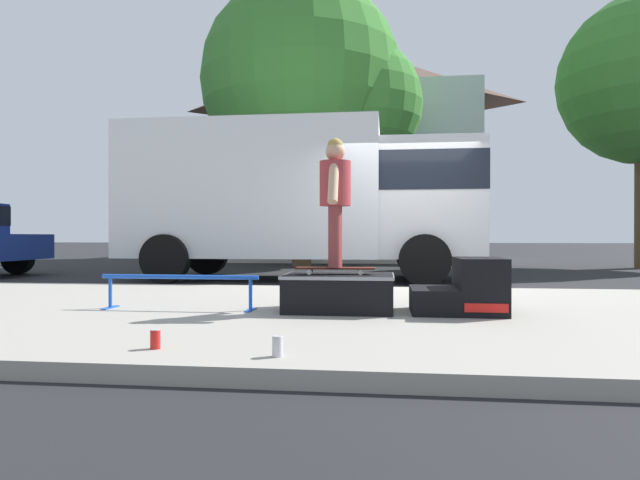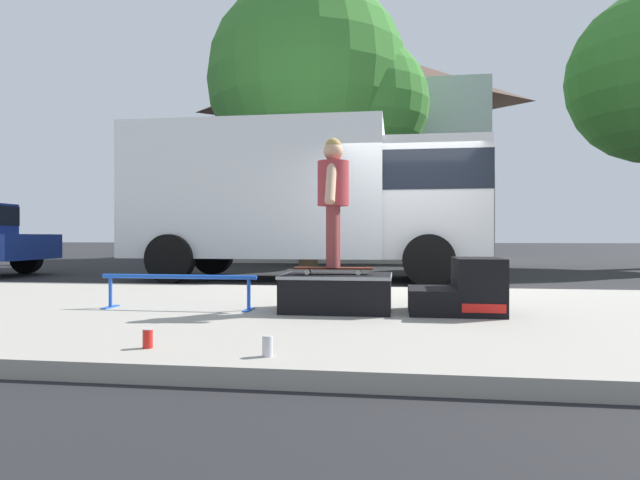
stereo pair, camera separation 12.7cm
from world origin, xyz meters
TOP-DOWN VIEW (x-y plane):
  - ground_plane at (0.00, 0.00)m, footprint 140.00×140.00m
  - sidewalk_slab at (0.00, -3.00)m, footprint 50.00×5.00m
  - skate_box at (-0.81, -3.14)m, footprint 1.07×0.75m
  - kicker_ramp at (0.40, -3.14)m, footprint 0.87×0.71m
  - grind_rail at (-2.42, -3.22)m, footprint 1.63×0.28m
  - skateboard at (-0.85, -3.12)m, footprint 0.79×0.23m
  - skater_kid at (-0.85, -3.12)m, footprint 0.31×0.66m
  - soda_can at (-1.01, -5.20)m, footprint 0.07×0.07m
  - soda_can_b at (-1.85, -5.07)m, footprint 0.07×0.07m
  - box_truck at (-2.01, 2.20)m, footprint 6.91×2.63m
  - street_tree_main at (-2.43, 7.01)m, footprint 6.38×5.80m
  - house_behind at (-1.74, 12.79)m, footprint 9.54×8.22m

SIDE VIEW (x-z plane):
  - ground_plane at x=0.00m, z-range 0.00..0.00m
  - sidewalk_slab at x=0.00m, z-range 0.00..0.12m
  - soda_can at x=-1.01m, z-range 0.12..0.25m
  - soda_can_b at x=-1.85m, z-range 0.12..0.25m
  - skate_box at x=-0.81m, z-range 0.13..0.49m
  - kicker_ramp at x=0.40m, z-range 0.07..0.60m
  - grind_rail at x=-2.42m, z-range 0.21..0.56m
  - skateboard at x=-0.85m, z-range 0.50..0.57m
  - skater_kid at x=-0.85m, z-range 0.66..1.94m
  - box_truck at x=-2.01m, z-range 0.18..3.23m
  - house_behind at x=-1.74m, z-range 0.04..8.44m
  - street_tree_main at x=-2.43m, z-range 1.07..9.34m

